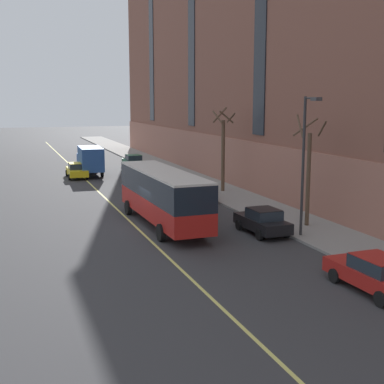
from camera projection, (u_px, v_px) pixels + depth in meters
ground_plane at (159, 227)px, 33.41m from camera, size 260.00×260.00×0.00m
sidewalk at (262, 208)px, 39.05m from camera, size 4.44×160.00×0.15m
city_bus at (163, 194)px, 33.51m from camera, size 2.98×11.83×3.52m
parked_car_green_0 at (133, 161)px, 62.39m from camera, size 2.06×4.39×1.56m
parked_car_red_1 at (195, 190)px, 42.54m from camera, size 2.13×4.66×1.56m
parked_car_green_2 at (172, 179)px, 48.29m from camera, size 1.91×4.72×1.56m
parked_car_black_3 at (263, 221)px, 31.69m from camera, size 2.06×4.29×1.56m
parked_car_red_4 at (375, 274)px, 22.07m from camera, size 2.04×4.83×1.56m
parked_car_silver_5 at (151, 169)px, 55.33m from camera, size 2.13×4.40×1.56m
box_truck at (90, 159)px, 56.01m from camera, size 2.56×7.19×3.04m
taxi_cab at (77, 170)px, 54.47m from camera, size 2.07×4.80×1.56m
street_tree_mid_block at (308, 171)px, 32.86m from camera, size 1.83×1.93×6.86m
street_tree_far_uptown at (223, 149)px, 45.41m from camera, size 1.63×1.58×7.11m
street_lamp at (305, 153)px, 29.97m from camera, size 0.36×1.48×7.92m
lane_centerline at (127, 219)px, 35.77m from camera, size 0.16×140.00×0.01m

